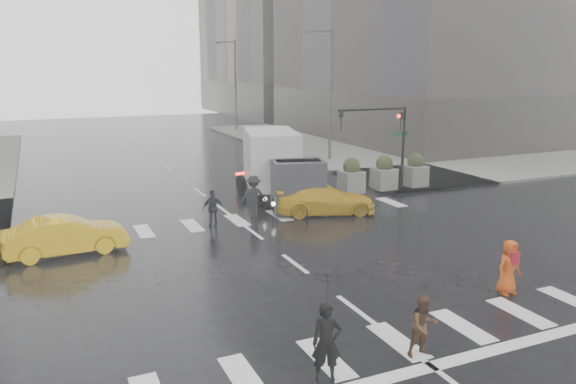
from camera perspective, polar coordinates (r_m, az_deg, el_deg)
name	(u,v)px	position (r m, az deg, el deg)	size (l,w,h in m)	color
ground	(295,264)	(19.21, 0.72, -7.31)	(120.00, 120.00, 0.00)	black
sidewalk_ne	(432,153)	(43.86, 14.39, 3.83)	(35.00, 35.00, 0.15)	slate
road_markings	(295,264)	(19.21, 0.72, -7.29)	(18.00, 48.00, 0.01)	silver
traffic_signal_pole	(388,132)	(29.68, 10.11, 6.05)	(4.45, 0.42, 4.50)	black
street_lamp_near	(329,90)	(39.05, 4.17, 10.33)	(2.15, 0.22, 9.00)	#59595B
street_lamp_far	(234,82)	(57.44, -5.48, 11.08)	(2.15, 0.22, 9.00)	#59595B
planter_west	(351,176)	(29.12, 6.46, 1.58)	(1.10, 1.10, 1.80)	slate
planter_mid	(384,173)	(30.17, 9.73, 1.87)	(1.10, 1.10, 1.80)	slate
planter_east	(415,171)	(31.32, 12.78, 2.14)	(1.10, 1.10, 1.80)	slate
pedestrian_black	(327,311)	(11.98, 3.99, -11.99)	(1.23, 1.24, 2.43)	black
pedestrian_brown	(424,326)	(13.61, 13.63, -13.10)	(0.72, 0.56, 1.48)	#452A18
pedestrian_orange	(509,267)	(17.78, 21.52, -7.08)	(0.82, 0.55, 1.64)	#CC440E
pedestrian_far_a	(213,208)	(23.51, -7.62, -1.67)	(0.91, 0.56, 1.56)	black
pedestrian_far_b	(254,196)	(24.92, -3.51, -0.41)	(1.19, 0.66, 1.84)	black
taxi_mid	(66,236)	(21.47, -21.62, -4.14)	(1.45, 4.15, 1.37)	#E0A60B
taxi_rear	(325,199)	(25.40, 3.76, -0.76)	(1.85, 4.02, 1.32)	#E0A60B
box_truck	(278,165)	(27.45, -1.05, 2.76)	(2.41, 6.42, 3.41)	silver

